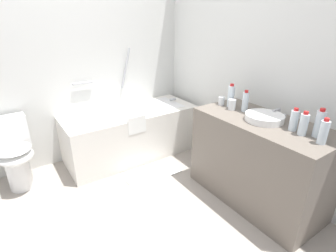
{
  "coord_description": "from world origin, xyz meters",
  "views": [
    {
      "loc": [
        -0.61,
        -1.67,
        1.66
      ],
      "look_at": [
        0.68,
        0.24,
        0.67
      ],
      "focal_mm": 27.56,
      "sensor_mm": 36.0,
      "label": 1
    }
  ],
  "objects_px": {
    "water_bottle_1": "(231,96)",
    "drinking_glass_1": "(221,101)",
    "water_bottle_4": "(319,124)",
    "bathtub": "(132,132)",
    "water_bottle_2": "(324,132)",
    "water_bottle_5": "(304,124)",
    "drinking_glass_0": "(232,104)",
    "sink_basin": "(264,117)",
    "toilet": "(14,153)",
    "bath_mat": "(151,173)",
    "water_bottle_0": "(245,102)",
    "water_bottle_3": "(294,120)",
    "sink_faucet": "(278,113)"
  },
  "relations": [
    {
      "from": "water_bottle_1",
      "to": "drinking_glass_1",
      "type": "xyz_separation_m",
      "value": [
        -0.04,
        0.09,
        -0.07
      ]
    },
    {
      "from": "water_bottle_4",
      "to": "drinking_glass_1",
      "type": "distance_m",
      "value": 0.95
    },
    {
      "from": "bathtub",
      "to": "water_bottle_4",
      "type": "bearing_deg",
      "value": -71.33
    },
    {
      "from": "water_bottle_2",
      "to": "water_bottle_5",
      "type": "bearing_deg",
      "value": 80.83
    },
    {
      "from": "bathtub",
      "to": "drinking_glass_0",
      "type": "distance_m",
      "value": 1.35
    },
    {
      "from": "sink_basin",
      "to": "drinking_glass_0",
      "type": "xyz_separation_m",
      "value": [
        -0.01,
        0.36,
        0.02
      ]
    },
    {
      "from": "bathtub",
      "to": "drinking_glass_0",
      "type": "relative_size",
      "value": 16.04
    },
    {
      "from": "toilet",
      "to": "bath_mat",
      "type": "distance_m",
      "value": 1.44
    },
    {
      "from": "water_bottle_0",
      "to": "water_bottle_3",
      "type": "relative_size",
      "value": 1.11
    },
    {
      "from": "water_bottle_3",
      "to": "bath_mat",
      "type": "height_order",
      "value": "water_bottle_3"
    },
    {
      "from": "bathtub",
      "to": "toilet",
      "type": "relative_size",
      "value": 2.2
    },
    {
      "from": "bathtub",
      "to": "toilet",
      "type": "xyz_separation_m",
      "value": [
        -1.29,
        0.06,
        0.07
      ]
    },
    {
      "from": "water_bottle_3",
      "to": "bath_mat",
      "type": "relative_size",
      "value": 0.3
    },
    {
      "from": "bathtub",
      "to": "water_bottle_1",
      "type": "relative_size",
      "value": 7.0
    },
    {
      "from": "water_bottle_4",
      "to": "water_bottle_5",
      "type": "relative_size",
      "value": 1.19
    },
    {
      "from": "sink_basin",
      "to": "water_bottle_4",
      "type": "relative_size",
      "value": 1.46
    },
    {
      "from": "water_bottle_4",
      "to": "drinking_glass_1",
      "type": "relative_size",
      "value": 2.69
    },
    {
      "from": "sink_faucet",
      "to": "water_bottle_1",
      "type": "xyz_separation_m",
      "value": [
        -0.16,
        0.43,
        0.08
      ]
    },
    {
      "from": "water_bottle_1",
      "to": "bath_mat",
      "type": "distance_m",
      "value": 1.23
    },
    {
      "from": "water_bottle_5",
      "to": "water_bottle_0",
      "type": "bearing_deg",
      "value": 84.95
    },
    {
      "from": "water_bottle_1",
      "to": "water_bottle_3",
      "type": "distance_m",
      "value": 0.69
    },
    {
      "from": "water_bottle_1",
      "to": "water_bottle_0",
      "type": "bearing_deg",
      "value": -87.0
    },
    {
      "from": "water_bottle_5",
      "to": "drinking_glass_1",
      "type": "height_order",
      "value": "water_bottle_5"
    },
    {
      "from": "bathtub",
      "to": "toilet",
      "type": "bearing_deg",
      "value": 177.52
    },
    {
      "from": "drinking_glass_0",
      "to": "bath_mat",
      "type": "bearing_deg",
      "value": 136.87
    },
    {
      "from": "drinking_glass_0",
      "to": "drinking_glass_1",
      "type": "relative_size",
      "value": 1.21
    },
    {
      "from": "bathtub",
      "to": "water_bottle_2",
      "type": "relative_size",
      "value": 8.39
    },
    {
      "from": "sink_basin",
      "to": "drinking_glass_1",
      "type": "distance_m",
      "value": 0.52
    },
    {
      "from": "water_bottle_5",
      "to": "water_bottle_1",
      "type": "bearing_deg",
      "value": 86.75
    },
    {
      "from": "water_bottle_1",
      "to": "drinking_glass_0",
      "type": "relative_size",
      "value": 2.29
    },
    {
      "from": "toilet",
      "to": "drinking_glass_0",
      "type": "height_order",
      "value": "drinking_glass_0"
    },
    {
      "from": "water_bottle_0",
      "to": "sink_basin",
      "type": "bearing_deg",
      "value": -100.38
    },
    {
      "from": "toilet",
      "to": "water_bottle_3",
      "type": "bearing_deg",
      "value": 44.08
    },
    {
      "from": "water_bottle_0",
      "to": "water_bottle_1",
      "type": "height_order",
      "value": "water_bottle_1"
    },
    {
      "from": "water_bottle_2",
      "to": "water_bottle_4",
      "type": "height_order",
      "value": "water_bottle_4"
    },
    {
      "from": "bathtub",
      "to": "drinking_glass_1",
      "type": "xyz_separation_m",
      "value": [
        0.58,
        -0.94,
        0.55
      ]
    },
    {
      "from": "bathtub",
      "to": "bath_mat",
      "type": "bearing_deg",
      "value": -93.67
    },
    {
      "from": "sink_faucet",
      "to": "drinking_glass_1",
      "type": "bearing_deg",
      "value": 110.34
    },
    {
      "from": "drinking_glass_0",
      "to": "water_bottle_4",
      "type": "bearing_deg",
      "value": -84.84
    },
    {
      "from": "water_bottle_4",
      "to": "drinking_glass_0",
      "type": "distance_m",
      "value": 0.79
    },
    {
      "from": "sink_basin",
      "to": "bath_mat",
      "type": "relative_size",
      "value": 0.53
    },
    {
      "from": "water_bottle_0",
      "to": "water_bottle_1",
      "type": "distance_m",
      "value": 0.17
    },
    {
      "from": "drinking_glass_1",
      "to": "water_bottle_4",
      "type": "bearing_deg",
      "value": -86.62
    },
    {
      "from": "sink_basin",
      "to": "water_bottle_1",
      "type": "height_order",
      "value": "water_bottle_1"
    },
    {
      "from": "water_bottle_1",
      "to": "drinking_glass_1",
      "type": "relative_size",
      "value": 2.77
    },
    {
      "from": "bath_mat",
      "to": "drinking_glass_1",
      "type": "bearing_deg",
      "value": -33.29
    },
    {
      "from": "water_bottle_0",
      "to": "water_bottle_5",
      "type": "distance_m",
      "value": 0.61
    },
    {
      "from": "sink_basin",
      "to": "water_bottle_1",
      "type": "relative_size",
      "value": 1.41
    },
    {
      "from": "bathtub",
      "to": "sink_basin",
      "type": "distance_m",
      "value": 1.66
    },
    {
      "from": "sink_basin",
      "to": "drinking_glass_0",
      "type": "height_order",
      "value": "drinking_glass_0"
    }
  ]
}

